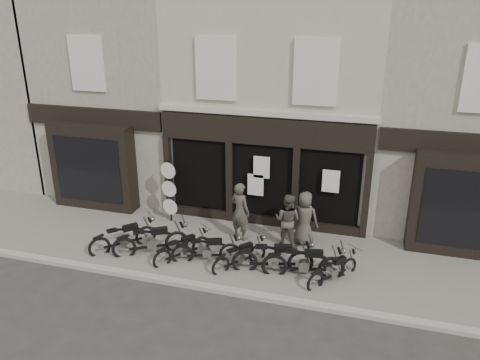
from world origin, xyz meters
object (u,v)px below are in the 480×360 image
(motorcycle_1, at_px, (152,243))
(motorcycle_6, at_px, (304,265))
(motorcycle_0, at_px, (124,239))
(motorcycle_7, at_px, (333,272))
(motorcycle_3, at_px, (207,252))
(man_right, at_px, (305,218))
(advert_sign_post, at_px, (170,194))
(motorcycle_2, at_px, (183,250))
(motorcycle_4, at_px, (240,258))
(motorcycle_5, at_px, (274,260))
(man_centre, at_px, (288,220))
(man_left, at_px, (240,211))

(motorcycle_1, xyz_separation_m, motorcycle_6, (4.72, 0.03, 0.00))
(motorcycle_0, xyz_separation_m, motorcycle_7, (6.51, -0.02, -0.05))
(motorcycle_1, relative_size, motorcycle_3, 1.05)
(motorcycle_3, distance_m, man_right, 3.26)
(motorcycle_6, distance_m, man_right, 1.98)
(advert_sign_post, bearing_deg, motorcycle_1, -73.22)
(motorcycle_0, distance_m, motorcycle_2, 2.02)
(motorcycle_2, relative_size, man_right, 0.96)
(motorcycle_0, height_order, motorcycle_6, motorcycle_6)
(motorcycle_0, bearing_deg, motorcycle_4, -46.95)
(motorcycle_6, distance_m, advert_sign_post, 5.58)
(motorcycle_4, bearing_deg, motorcycle_6, -51.73)
(motorcycle_0, height_order, motorcycle_3, motorcycle_0)
(advert_sign_post, bearing_deg, motorcycle_4, -26.90)
(motorcycle_5, height_order, motorcycle_6, motorcycle_5)
(motorcycle_4, xyz_separation_m, man_centre, (1.08, 1.62, 0.62))
(motorcycle_6, bearing_deg, motorcycle_0, 168.30)
(motorcycle_6, bearing_deg, motorcycle_1, 168.61)
(advert_sign_post, bearing_deg, motorcycle_0, -97.94)
(motorcycle_4, height_order, motorcycle_7, motorcycle_4)
(motorcycle_3, height_order, motorcycle_4, motorcycle_3)
(motorcycle_7, bearing_deg, man_centre, 83.26)
(motorcycle_4, distance_m, advert_sign_post, 3.96)
(motorcycle_0, distance_m, man_left, 3.78)
(motorcycle_5, bearing_deg, motorcycle_0, 165.14)
(motorcycle_5, relative_size, man_left, 1.19)
(motorcycle_5, bearing_deg, man_left, 117.25)
(motorcycle_3, bearing_deg, man_right, 16.28)
(motorcycle_4, distance_m, motorcycle_7, 2.70)
(motorcycle_4, distance_m, man_centre, 2.04)
(motorcycle_4, relative_size, advert_sign_post, 0.68)
(motorcycle_7, xyz_separation_m, advert_sign_post, (-5.90, 2.23, 0.80))
(motorcycle_3, height_order, motorcycle_7, motorcycle_3)
(motorcycle_0, bearing_deg, motorcycle_7, -47.31)
(motorcycle_1, bearing_deg, man_centre, -7.92)
(motorcycle_3, bearing_deg, motorcycle_4, -18.89)
(motorcycle_3, relative_size, motorcycle_7, 1.26)
(motorcycle_2, xyz_separation_m, motorcycle_7, (4.50, 0.04, -0.01))
(man_right, bearing_deg, motorcycle_4, 54.66)
(motorcycle_4, bearing_deg, advert_sign_post, 94.17)
(man_centre, distance_m, advert_sign_post, 4.32)
(advert_sign_post, bearing_deg, motorcycle_5, -19.92)
(motorcycle_5, xyz_separation_m, man_right, (0.58, 1.85, 0.56))
(motorcycle_6, distance_m, motorcycle_7, 0.82)
(motorcycle_5, bearing_deg, advert_sign_post, 137.33)
(motorcycle_6, bearing_deg, man_left, 133.48)
(motorcycle_1, distance_m, motorcycle_4, 2.84)
(motorcycle_0, relative_size, man_left, 0.91)
(motorcycle_5, distance_m, man_right, 2.02)
(motorcycle_2, height_order, man_left, man_left)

